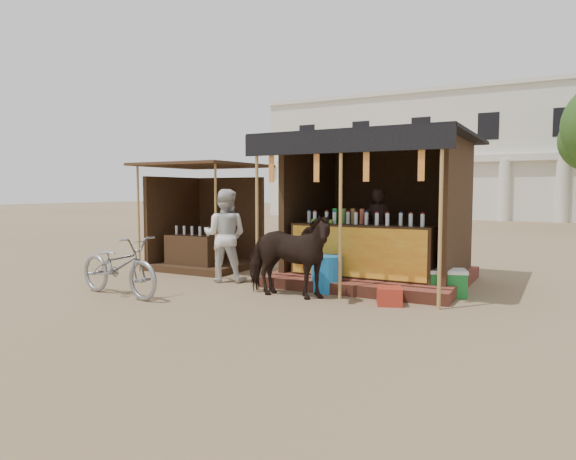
# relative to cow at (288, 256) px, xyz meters

# --- Properties ---
(ground) EXTENTS (120.00, 120.00, 0.00)m
(ground) POSITION_rel_cow_xyz_m (-0.20, -1.22, -0.71)
(ground) COLOR #846B4C
(ground) RESTS_ON ground
(main_stall) EXTENTS (3.60, 3.61, 2.78)m
(main_stall) POSITION_rel_cow_xyz_m (0.80, 2.14, 0.32)
(main_stall) COLOR brown
(main_stall) RESTS_ON ground
(secondary_stall) EXTENTS (2.40, 2.40, 2.38)m
(secondary_stall) POSITION_rel_cow_xyz_m (-3.37, 2.02, 0.14)
(secondary_stall) COLOR #3C2416
(secondary_stall) RESTS_ON ground
(cow) EXTENTS (1.70, 0.81, 1.41)m
(cow) POSITION_rel_cow_xyz_m (0.00, 0.00, 0.00)
(cow) COLOR black
(cow) RESTS_ON ground
(motorbike) EXTENTS (2.03, 0.93, 1.03)m
(motorbike) POSITION_rel_cow_xyz_m (-2.58, -1.23, -0.19)
(motorbike) COLOR gray
(motorbike) RESTS_ON ground
(bystander) EXTENTS (1.05, 0.93, 1.81)m
(bystander) POSITION_rel_cow_xyz_m (-1.82, 0.78, 0.20)
(bystander) COLOR silver
(bystander) RESTS_ON ground
(blue_barrel) EXTENTS (0.68, 0.68, 0.64)m
(blue_barrel) POSITION_rel_cow_xyz_m (0.36, 0.78, -0.39)
(blue_barrel) COLOR #1A78C4
(blue_barrel) RESTS_ON ground
(red_crate) EXTENTS (0.50, 0.52, 0.28)m
(red_crate) POSITION_rel_cow_xyz_m (1.65, 0.30, -0.57)
(red_crate) COLOR #9E291A
(red_crate) RESTS_ON ground
(cooler) EXTENTS (0.75, 0.62, 0.46)m
(cooler) POSITION_rel_cow_xyz_m (2.30, 1.38, -0.47)
(cooler) COLOR #1C7F2F
(cooler) RESTS_ON ground
(background_building) EXTENTS (26.00, 7.45, 8.18)m
(background_building) POSITION_rel_cow_xyz_m (-2.20, 28.73, 3.27)
(background_building) COLOR silver
(background_building) RESTS_ON ground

